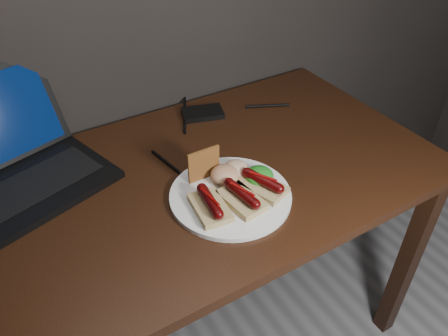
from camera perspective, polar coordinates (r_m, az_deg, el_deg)
name	(u,v)px	position (r m, az deg, el deg)	size (l,w,h in m)	color
desk	(177,209)	(1.16, -6.17, -5.38)	(1.40, 0.70, 0.75)	black
laptop	(19,162)	(1.18, -25.24, 0.73)	(0.43, 0.42, 0.25)	black
hard_drive	(203,113)	(1.36, -2.82, 7.18)	(0.12, 0.08, 0.02)	black
desk_cables	(148,152)	(1.21, -9.90, 2.10)	(1.03, 0.41, 0.01)	black
plate	(230,196)	(1.05, 0.85, -3.62)	(0.29, 0.29, 0.01)	silver
bread_sausage_left	(210,205)	(0.99, -1.85, -4.81)	(0.08, 0.12, 0.04)	#D0B57A
bread_sausage_center	(242,197)	(1.01, 2.32, -3.81)	(0.08, 0.12, 0.04)	#D0B57A
bread_sausage_right	(262,184)	(1.05, 5.03, -2.11)	(0.10, 0.13, 0.04)	#D0B57A
crispbread	(204,164)	(1.07, -2.66, 0.48)	(0.09, 0.01, 0.09)	#9D5C2B
salad_greens	(259,176)	(1.07, 4.64, -1.00)	(0.07, 0.07, 0.04)	#156013
salsa_mound	(225,175)	(1.07, 0.14, -0.87)	(0.07, 0.07, 0.04)	maroon
coleslaw_mound	(236,169)	(1.09, 1.58, -0.07)	(0.06, 0.06, 0.04)	beige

